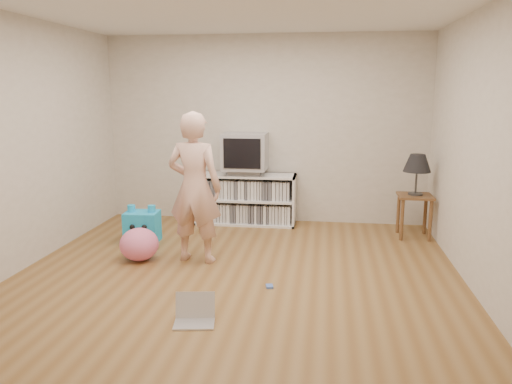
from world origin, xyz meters
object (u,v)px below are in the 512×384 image
Objects in this scene: table_lamp at (417,164)px; dvd_deck at (245,172)px; person at (195,188)px; media_unit at (246,199)px; crt_tv at (245,151)px; laptop at (195,314)px; plush_pink at (139,244)px; side_table at (415,205)px; plush_blue at (142,226)px.

dvd_deck is at bearing 170.59° from table_lamp.
dvd_deck is at bearing -92.88° from person.
media_unit is 2.34m from table_lamp.
crt_tv is at bearing 170.68° from table_lamp.
crt_tv is 3.23m from laptop.
table_lamp reaches higher than plush_pink.
dvd_deck is 1.25× the size of laptop.
media_unit is at bearing 170.20° from table_lamp.
person is (-0.28, -1.66, 0.47)m from media_unit.
laptop is at bearing -128.24° from table_lamp.
person reaches higher than media_unit.
dvd_deck is 0.75× the size of crt_tv.
side_table is 1.07× the size of table_lamp.
laptop is at bearing -63.34° from plush_blue.
side_table is 3.43m from plush_blue.
crt_tv is at bearing -90.00° from media_unit.
dvd_deck is at bearing 39.55° from plush_blue.
dvd_deck is 1.63m from plush_blue.
person reaches higher than side_table.
plush_pink is at bearing -117.41° from media_unit.
plush_blue is at bearing 111.27° from laptop.
side_table is (2.23, -0.37, -0.60)m from crt_tv.
dvd_deck is 3.16m from laptop.
crt_tv is at bearing -90.00° from dvd_deck.
dvd_deck is 2.27m from table_lamp.
media_unit reaches higher than plush_pink.
table_lamp is at bearing -9.80° from media_unit.
table_lamp is 1.43× the size of laptop.
person is (-0.28, -1.64, -0.20)m from crt_tv.
plush_blue is at bearing 107.97° from plush_pink.
side_table reaches higher than plush_blue.
crt_tv is at bearing 82.18° from laptop.
person is at bearing 7.15° from plush_pink.
dvd_deck is 2.02m from plush_pink.
table_lamp is at bearing -9.41° from dvd_deck.
plush_pink is (-0.90, -1.72, -0.84)m from crt_tv.
table_lamp is (2.23, -0.37, 0.21)m from dvd_deck.
media_unit is at bearing 39.97° from plush_blue.
table_lamp reaches higher than side_table.
table_lamp is at bearing -146.36° from person.
plush_pink is at bearing -117.67° from crt_tv.
table_lamp reaches higher than laptop.
crt_tv is at bearing 170.68° from side_table.
side_table is at bearing -9.41° from dvd_deck.
plush_blue is at bearing -168.29° from table_lamp.
plush_pink is at bearing -76.13° from plush_blue.
side_table is at bearing -9.32° from crt_tv.
media_unit reaches higher than side_table.
crt_tv is (-0.00, -0.02, 0.67)m from media_unit.
table_lamp is 1.21× the size of plush_pink.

